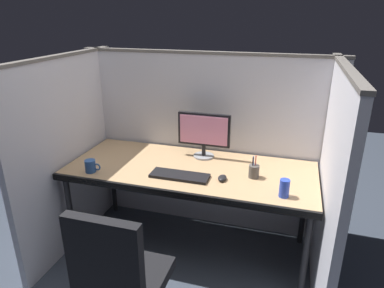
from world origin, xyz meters
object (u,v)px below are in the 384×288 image
desk (190,174)px  computer_mouse (222,178)px  coffee_mug (91,166)px  soda_can (284,188)px  pen_cup (254,171)px  keyboard_main (180,176)px  monitor_center (204,132)px

desk → computer_mouse: computer_mouse is taller
coffee_mug → soda_can: 1.41m
desk → coffee_mug: 0.75m
pen_cup → keyboard_main: bearing=-163.8°
desk → keyboard_main: 0.17m
computer_mouse → soda_can: soda_can is taller
monitor_center → soda_can: bearing=-36.2°
desk → monitor_center: (0.04, 0.25, 0.27)m
soda_can → pen_cup: 0.32m
coffee_mug → computer_mouse: bearing=8.6°
computer_mouse → soda_can: (0.43, -0.12, 0.04)m
keyboard_main → desk: bearing=80.1°
pen_cup → computer_mouse: bearing=-152.3°
soda_can → pen_cup: pen_cup is taller
monitor_center → coffee_mug: 0.92m
pen_cup → desk: bearing=178.9°
computer_mouse → keyboard_main: bearing=-172.5°
desk → pen_cup: (0.49, -0.01, 0.10)m
coffee_mug → soda_can: size_ratio=1.03×
computer_mouse → coffee_mug: bearing=-171.4°
computer_mouse → coffee_mug: size_ratio=0.76×
coffee_mug → pen_cup: pen_cup is taller
keyboard_main → pen_cup: pen_cup is taller
pen_cup → monitor_center: bearing=149.4°
soda_can → pen_cup: (-0.22, 0.23, -0.01)m
keyboard_main → coffee_mug: size_ratio=3.41×
monitor_center → computer_mouse: bearing=-57.6°
coffee_mug → pen_cup: size_ratio=0.75×
keyboard_main → pen_cup: bearing=16.2°
soda_can → keyboard_main: bearing=174.2°
desk → soda_can: 0.76m
monitor_center → coffee_mug: bearing=-144.8°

